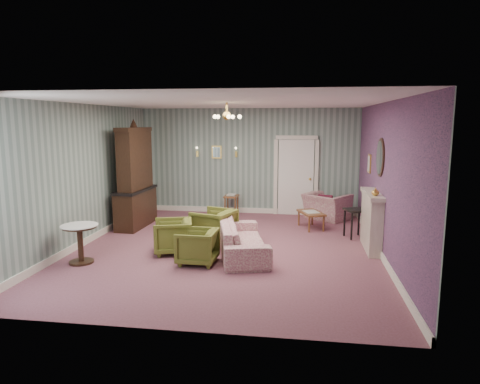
% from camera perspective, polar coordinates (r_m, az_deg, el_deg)
% --- Properties ---
extents(floor, '(7.00, 7.00, 0.00)m').
position_cam_1_polar(floor, '(8.76, -1.68, -7.51)').
color(floor, '#7F4A59').
rests_on(floor, ground).
extents(ceiling, '(7.00, 7.00, 0.00)m').
position_cam_1_polar(ceiling, '(8.40, -1.78, 11.80)').
color(ceiling, white).
rests_on(ceiling, ground).
extents(wall_back, '(6.00, 0.00, 6.00)m').
position_cam_1_polar(wall_back, '(11.90, 1.18, 4.08)').
color(wall_back, slate).
rests_on(wall_back, ground).
extents(wall_front, '(6.00, 0.00, 6.00)m').
position_cam_1_polar(wall_front, '(5.09, -8.54, -3.10)').
color(wall_front, slate).
rests_on(wall_front, ground).
extents(wall_left, '(0.00, 7.00, 7.00)m').
position_cam_1_polar(wall_left, '(9.45, -19.97, 2.16)').
color(wall_left, slate).
rests_on(wall_left, ground).
extents(wall_right, '(0.00, 7.00, 7.00)m').
position_cam_1_polar(wall_right, '(8.48, 18.68, 1.46)').
color(wall_right, slate).
rests_on(wall_right, ground).
extents(wall_right_floral, '(0.00, 7.00, 7.00)m').
position_cam_1_polar(wall_right_floral, '(8.47, 18.58, 1.46)').
color(wall_right_floral, '#A2517F').
rests_on(wall_right_floral, ground).
extents(door, '(1.12, 0.12, 2.16)m').
position_cam_1_polar(door, '(11.81, 7.43, 2.16)').
color(door, white).
rests_on(door, floor).
extents(olive_chair_a, '(0.65, 0.69, 0.69)m').
position_cam_1_polar(olive_chair_a, '(7.82, -5.71, -7.00)').
color(olive_chair_a, brown).
rests_on(olive_chair_a, floor).
extents(olive_chair_b, '(0.83, 0.86, 0.73)m').
position_cam_1_polar(olive_chair_b, '(8.49, -8.91, -5.62)').
color(olive_chair_b, brown).
rests_on(olive_chair_b, floor).
extents(olive_chair_c, '(0.94, 0.97, 0.80)m').
position_cam_1_polar(olive_chair_c, '(9.07, -3.49, -4.33)').
color(olive_chair_c, brown).
rests_on(olive_chair_c, floor).
extents(sofa_chintz, '(1.10, 2.20, 0.83)m').
position_cam_1_polar(sofa_chintz, '(8.28, 0.32, -5.54)').
color(sofa_chintz, '#903A56').
rests_on(sofa_chintz, floor).
extents(wingback_chair, '(1.24, 1.18, 0.91)m').
position_cam_1_polar(wingback_chair, '(11.45, 11.47, -1.33)').
color(wingback_chair, '#903A56').
rests_on(wingback_chair, floor).
extents(dresser, '(0.59, 1.55, 2.55)m').
position_cam_1_polar(dresser, '(10.66, -13.81, 2.26)').
color(dresser, black).
rests_on(dresser, floor).
extents(fireplace, '(0.30, 1.40, 1.16)m').
position_cam_1_polar(fireplace, '(8.99, 17.06, -3.67)').
color(fireplace, beige).
rests_on(fireplace, floor).
extents(mantel_vase, '(0.15, 0.15, 0.15)m').
position_cam_1_polar(mantel_vase, '(8.48, 17.54, 0.04)').
color(mantel_vase, gold).
rests_on(mantel_vase, fireplace).
extents(oval_mirror, '(0.04, 0.76, 0.84)m').
position_cam_1_polar(oval_mirror, '(8.82, 18.10, 4.40)').
color(oval_mirror, white).
rests_on(oval_mirror, wall_right).
extents(framed_print, '(0.04, 0.34, 0.42)m').
position_cam_1_polar(framed_print, '(10.17, 16.81, 3.64)').
color(framed_print, gold).
rests_on(framed_print, wall_right).
extents(coffee_table, '(0.71, 0.91, 0.41)m').
position_cam_1_polar(coffee_table, '(10.45, 9.40, -3.69)').
color(coffee_table, brown).
rests_on(coffee_table, floor).
extents(side_table_black, '(0.56, 0.56, 0.65)m').
position_cam_1_polar(side_table_black, '(9.79, 15.07, -4.07)').
color(side_table_black, black).
rests_on(side_table_black, floor).
extents(pedestal_table, '(0.76, 0.76, 0.71)m').
position_cam_1_polar(pedestal_table, '(8.32, -20.44, -6.48)').
color(pedestal_table, black).
rests_on(pedestal_table, floor).
extents(nesting_table, '(0.38, 0.48, 0.60)m').
position_cam_1_polar(nesting_table, '(11.72, -1.14, -1.66)').
color(nesting_table, brown).
rests_on(nesting_table, floor).
extents(gilt_mirror_back, '(0.28, 0.06, 0.36)m').
position_cam_1_polar(gilt_mirror_back, '(11.98, -3.13, 5.31)').
color(gilt_mirror_back, gold).
rests_on(gilt_mirror_back, wall_back).
extents(sconce_left, '(0.16, 0.12, 0.30)m').
position_cam_1_polar(sconce_left, '(12.08, -5.72, 5.31)').
color(sconce_left, gold).
rests_on(sconce_left, wall_back).
extents(sconce_right, '(0.16, 0.12, 0.30)m').
position_cam_1_polar(sconce_right, '(11.87, -0.53, 5.28)').
color(sconce_right, gold).
rests_on(sconce_right, wall_back).
extents(chandelier, '(0.56, 0.56, 0.36)m').
position_cam_1_polar(chandelier, '(8.39, -1.77, 9.96)').
color(chandelier, gold).
rests_on(chandelier, ceiling).
extents(burgundy_cushion, '(0.41, 0.28, 0.39)m').
position_cam_1_polar(burgundy_cushion, '(11.29, 11.26, -1.35)').
color(burgundy_cushion, maroon).
rests_on(burgundy_cushion, wingback_chair).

